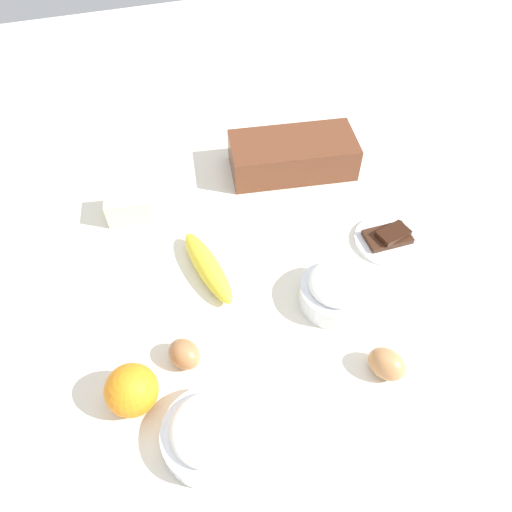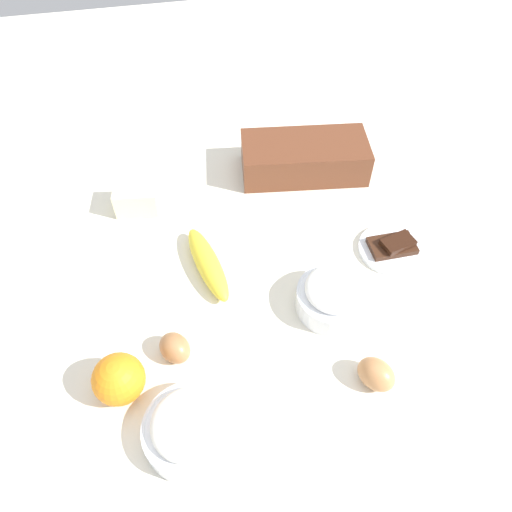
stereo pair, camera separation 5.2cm
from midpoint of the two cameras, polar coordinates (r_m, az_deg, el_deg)
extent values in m
cube|color=silver|center=(0.97, -1.54, -1.92)|extent=(2.40, 2.40, 0.02)
cube|color=brown|center=(1.14, 2.94, 11.52)|extent=(0.29, 0.16, 0.08)
cube|color=black|center=(1.14, 2.94, 11.68)|extent=(0.28, 0.15, 0.07)
cylinder|color=white|center=(0.79, -7.31, -20.00)|extent=(0.15, 0.15, 0.04)
torus|color=white|center=(0.78, -7.42, -19.64)|extent=(0.15, 0.15, 0.01)
ellipsoid|color=white|center=(0.77, -7.53, -19.30)|extent=(0.12, 0.12, 0.04)
cylinder|color=white|center=(0.91, 7.59, -4.38)|extent=(0.13, 0.13, 0.04)
torus|color=white|center=(0.89, 7.72, -3.68)|extent=(0.13, 0.13, 0.01)
ellipsoid|color=white|center=(0.88, 7.80, -3.20)|extent=(0.11, 0.11, 0.04)
ellipsoid|color=yellow|center=(0.95, -7.18, -1.31)|extent=(0.08, 0.20, 0.04)
sphere|color=orange|center=(0.82, -16.04, -14.75)|extent=(0.08, 0.08, 0.08)
cube|color=#F4EDB2|center=(1.07, -15.85, 5.55)|extent=(0.10, 0.08, 0.06)
ellipsoid|color=#BB7F4D|center=(0.85, 13.14, -12.12)|extent=(0.08, 0.08, 0.05)
ellipsoid|color=#A46E43|center=(0.85, -10.07, -11.16)|extent=(0.07, 0.08, 0.05)
cylinder|color=white|center=(1.03, 13.45, 1.73)|extent=(0.13, 0.13, 0.01)
cube|color=#381E11|center=(1.02, 13.56, 2.14)|extent=(0.09, 0.06, 0.01)
cube|color=black|center=(1.01, 14.18, 2.51)|extent=(0.07, 0.05, 0.01)
camera|label=1|loc=(0.03, -91.61, -1.97)|focal=34.59mm
camera|label=2|loc=(0.03, 88.39, 1.97)|focal=34.59mm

